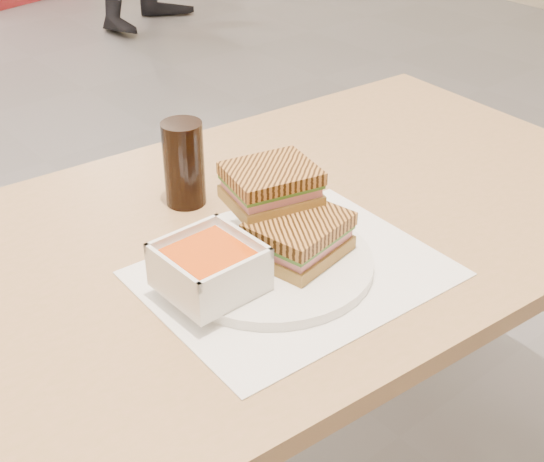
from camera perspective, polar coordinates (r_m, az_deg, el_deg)
main_table at (r=1.18m, az=0.75°, el=-3.88°), size 1.24×0.78×0.75m
tray_liner at (r=0.99m, az=1.74°, el=-3.29°), size 0.40×0.32×0.00m
plate at (r=1.00m, az=-0.12°, el=-2.42°), size 0.28×0.28×0.01m
soup_bowl at (r=0.93m, az=-4.82°, el=-2.94°), size 0.12×0.12×0.06m
panini_lower at (r=0.99m, az=2.08°, el=-0.42°), size 0.14×0.12×0.06m
panini_upper at (r=1.01m, az=-0.07°, el=3.54°), size 0.14×0.12×0.05m
cola_glass at (r=1.14m, az=-6.78°, el=5.15°), size 0.06×0.06×0.13m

